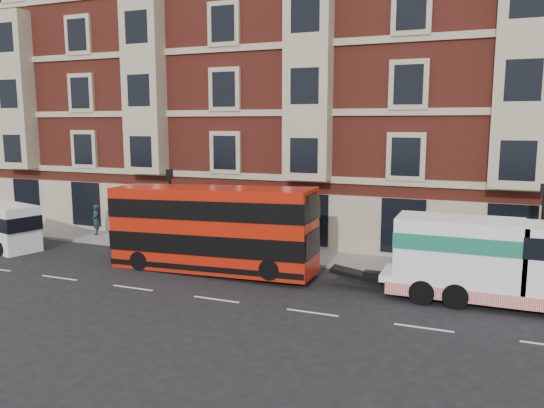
{
  "coord_description": "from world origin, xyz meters",
  "views": [
    {
      "loc": [
        9.57,
        -18.01,
        6.98
      ],
      "look_at": [
        0.8,
        4.0,
        3.33
      ],
      "focal_mm": 35.0,
      "sensor_mm": 36.0,
      "label": 1
    }
  ],
  "objects_px": {
    "tow_truck": "(489,260)",
    "box_van": "(3,226)",
    "double_decker_bus": "(211,228)",
    "pedestrian": "(96,220)"
  },
  "relations": [
    {
      "from": "tow_truck",
      "to": "box_van",
      "type": "relative_size",
      "value": 1.54
    },
    {
      "from": "box_van",
      "to": "double_decker_bus",
      "type": "bearing_deg",
      "value": 15.84
    },
    {
      "from": "double_decker_bus",
      "to": "box_van",
      "type": "bearing_deg",
      "value": -179.69
    },
    {
      "from": "box_van",
      "to": "tow_truck",
      "type": "bearing_deg",
      "value": 15.68
    },
    {
      "from": "double_decker_bus",
      "to": "pedestrian",
      "type": "relative_size",
      "value": 5.29
    },
    {
      "from": "tow_truck",
      "to": "pedestrian",
      "type": "distance_m",
      "value": 22.66
    },
    {
      "from": "double_decker_bus",
      "to": "tow_truck",
      "type": "xyz_separation_m",
      "value": [
        12.05,
        0.0,
        -0.37
      ]
    },
    {
      "from": "double_decker_bus",
      "to": "tow_truck",
      "type": "distance_m",
      "value": 12.06
    },
    {
      "from": "tow_truck",
      "to": "pedestrian",
      "type": "xyz_separation_m",
      "value": [
        -22.26,
        4.14,
        -0.67
      ]
    },
    {
      "from": "tow_truck",
      "to": "box_van",
      "type": "height_order",
      "value": "tow_truck"
    }
  ]
}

